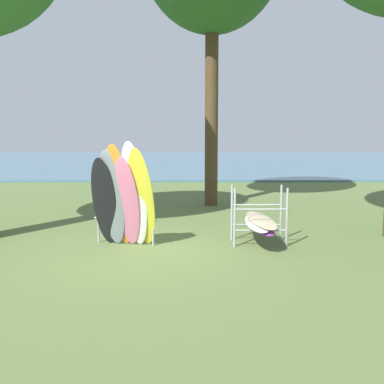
{
  "coord_description": "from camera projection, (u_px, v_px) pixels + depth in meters",
  "views": [
    {
      "loc": [
        0.98,
        -8.77,
        2.35
      ],
      "look_at": [
        1.08,
        0.9,
        1.1
      ],
      "focal_mm": 41.54,
      "sensor_mm": 36.0,
      "label": 1
    }
  ],
  "objects": [
    {
      "name": "ground_plane",
      "position": [
        139.0,
        252.0,
        8.99
      ],
      "size": [
        80.0,
        80.0,
        0.0
      ],
      "primitive_type": "plane",
      "color": "#566B38"
    },
    {
      "name": "lake_water",
      "position": [
        177.0,
        161.0,
        39.93
      ],
      "size": [
        80.0,
        36.0,
        0.1
      ],
      "primitive_type": "cube",
      "color": "#477084",
      "rests_on": "ground"
    },
    {
      "name": "leaning_board_pile",
      "position": [
        123.0,
        199.0,
        9.22
      ],
      "size": [
        1.45,
        0.91,
        2.23
      ],
      "color": "black",
      "rests_on": "ground"
    },
    {
      "name": "board_storage_rack",
      "position": [
        259.0,
        222.0,
        9.63
      ],
      "size": [
        1.15,
        2.12,
        1.25
      ],
      "color": "#9EA0A5",
      "rests_on": "ground"
    }
  ]
}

